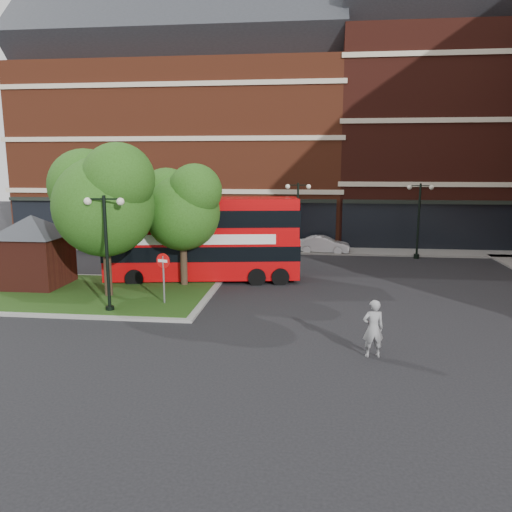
# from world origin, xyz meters

# --- Properties ---
(ground) EXTENTS (120.00, 120.00, 0.00)m
(ground) POSITION_xyz_m (0.00, 0.00, 0.00)
(ground) COLOR black
(ground) RESTS_ON ground
(pavement_far) EXTENTS (44.00, 3.00, 0.12)m
(pavement_far) POSITION_xyz_m (0.00, 16.50, 0.06)
(pavement_far) COLOR slate
(pavement_far) RESTS_ON ground
(terrace_far_left) EXTENTS (26.00, 12.00, 14.00)m
(terrace_far_left) POSITION_xyz_m (-8.00, 24.00, 7.00)
(terrace_far_left) COLOR maroon
(terrace_far_left) RESTS_ON ground
(terrace_far_right) EXTENTS (18.00, 12.00, 16.00)m
(terrace_far_right) POSITION_xyz_m (14.00, 24.00, 8.00)
(terrace_far_right) COLOR #471911
(terrace_far_right) RESTS_ON ground
(traffic_island) EXTENTS (12.60, 7.60, 0.15)m
(traffic_island) POSITION_xyz_m (-8.00, 3.00, 0.07)
(traffic_island) COLOR gray
(traffic_island) RESTS_ON ground
(kiosk) EXTENTS (6.51, 6.51, 3.60)m
(kiosk) POSITION_xyz_m (-11.00, 4.00, 2.32)
(kiosk) COLOR #471911
(kiosk) RESTS_ON traffic_island
(tree_island_west) EXTENTS (5.40, 4.71, 7.21)m
(tree_island_west) POSITION_xyz_m (-6.60, 2.58, 4.79)
(tree_island_west) COLOR #2D2116
(tree_island_west) RESTS_ON ground
(tree_island_east) EXTENTS (4.46, 3.90, 6.29)m
(tree_island_east) POSITION_xyz_m (-3.58, 5.06, 4.24)
(tree_island_east) COLOR #2D2116
(tree_island_east) RESTS_ON ground
(lamp_island) EXTENTS (1.72, 0.36, 5.00)m
(lamp_island) POSITION_xyz_m (-5.50, 0.20, 2.83)
(lamp_island) COLOR black
(lamp_island) RESTS_ON ground
(lamp_far_left) EXTENTS (1.72, 0.36, 5.00)m
(lamp_far_left) POSITION_xyz_m (2.00, 14.50, 2.83)
(lamp_far_left) COLOR black
(lamp_far_left) RESTS_ON ground
(lamp_far_right) EXTENTS (1.72, 0.36, 5.00)m
(lamp_far_right) POSITION_xyz_m (10.00, 14.50, 2.83)
(lamp_far_right) COLOR black
(lamp_far_right) RESTS_ON ground
(bus) EXTENTS (10.52, 3.89, 3.93)m
(bus) POSITION_xyz_m (-2.85, 6.57, 2.58)
(bus) COLOR #B50709
(bus) RESTS_ON ground
(woman) EXTENTS (0.78, 0.58, 1.94)m
(woman) POSITION_xyz_m (5.05, -3.50, 0.97)
(woman) COLOR gray
(woman) RESTS_ON ground
(car_silver) EXTENTS (4.26, 1.86, 1.43)m
(car_silver) POSITION_xyz_m (-5.51, 14.59, 0.72)
(car_silver) COLOR #A1A4A8
(car_silver) RESTS_ON ground
(car_white) EXTENTS (3.81, 1.69, 1.22)m
(car_white) POSITION_xyz_m (3.82, 15.83, 0.61)
(car_white) COLOR white
(car_white) RESTS_ON ground
(no_entry_sign) EXTENTS (0.65, 0.25, 2.40)m
(no_entry_sign) POSITION_xyz_m (-3.50, 1.50, 1.71)
(no_entry_sign) COLOR slate
(no_entry_sign) RESTS_ON ground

